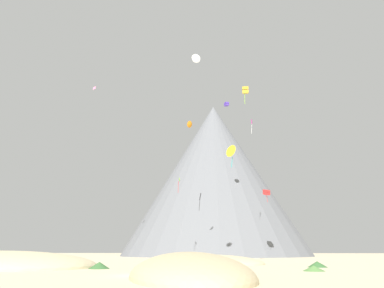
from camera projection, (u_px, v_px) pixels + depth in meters
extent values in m
plane|color=beige|center=(138.00, 276.00, 31.05)|extent=(400.00, 400.00, 0.00)
ellipsoid|color=beige|center=(203.00, 264.00, 55.23)|extent=(20.72, 19.17, 2.98)
ellipsoid|color=#C6B284|center=(189.00, 277.00, 29.10)|extent=(14.38, 23.06, 4.07)
cone|color=#386633|center=(317.00, 264.00, 45.73)|extent=(2.66, 2.66, 0.75)
cone|color=#668C4C|center=(28.00, 263.00, 49.57)|extent=(2.03, 2.03, 0.65)
cone|color=#568442|center=(314.00, 268.00, 37.47)|extent=(2.51, 2.51, 0.58)
cone|color=#386633|center=(99.00, 265.00, 42.21)|extent=(2.77, 2.77, 0.79)
cone|color=slate|center=(214.00, 177.00, 134.21)|extent=(75.80, 75.80, 57.40)
cone|color=slate|center=(218.00, 204.00, 125.52)|extent=(25.88, 25.88, 35.16)
cone|color=slate|center=(246.00, 205.00, 127.21)|extent=(47.79, 47.79, 35.16)
cone|color=orange|center=(190.00, 124.00, 80.50)|extent=(1.57, 1.72, 1.59)
cube|color=#8CD133|center=(179.00, 180.00, 84.54)|extent=(0.42, 0.95, 0.84)
cylinder|color=red|center=(178.00, 187.00, 84.06)|extent=(0.19, 0.48, 2.75)
cube|color=#D1339E|center=(252.00, 122.00, 88.55)|extent=(0.28, 0.69, 1.21)
cylinder|color=white|center=(252.00, 129.00, 88.03)|extent=(0.35, 0.11, 2.60)
cube|color=gold|center=(245.00, 92.00, 63.91)|extent=(1.12, 1.21, 0.73)
cube|color=gold|center=(245.00, 88.00, 64.11)|extent=(1.12, 1.21, 0.73)
cylinder|color=#8CD133|center=(245.00, 98.00, 63.56)|extent=(0.12, 0.33, 2.07)
cube|color=black|center=(200.00, 196.00, 78.67)|extent=(0.48, 0.57, 1.52)
cylinder|color=black|center=(199.00, 205.00, 78.14)|extent=(0.28, 0.28, 2.39)
cube|color=#5138B2|center=(227.00, 105.00, 98.30)|extent=(1.46, 1.44, 0.56)
cube|color=#5138B2|center=(226.00, 103.00, 98.45)|extent=(1.46, 1.44, 0.56)
cube|color=red|center=(267.00, 194.00, 88.28)|extent=(1.83, 1.88, 0.97)
cube|color=red|center=(266.00, 191.00, 88.46)|extent=(1.83, 1.88, 0.97)
cylinder|color=red|center=(267.00, 198.00, 87.93)|extent=(0.21, 0.32, 1.83)
cube|color=pink|center=(94.00, 88.00, 90.28)|extent=(0.90, 0.65, 0.87)
cone|color=white|center=(196.00, 58.00, 65.90)|extent=(1.78, 1.20, 1.73)
cone|color=yellow|center=(231.00, 151.00, 53.20)|extent=(1.85, 1.82, 1.92)
cylinder|color=teal|center=(232.00, 162.00, 52.70)|extent=(0.26, 0.15, 1.55)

